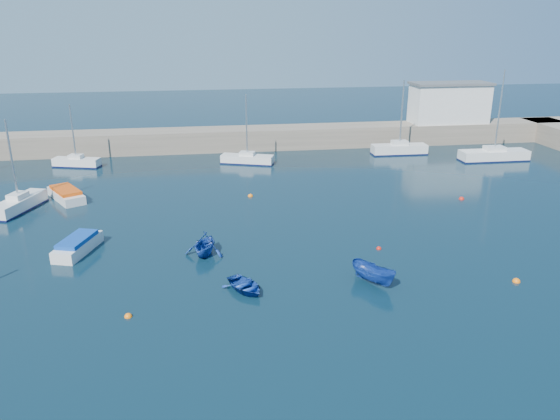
{
  "coord_description": "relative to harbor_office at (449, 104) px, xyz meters",
  "views": [
    {
      "loc": [
        -3.44,
        -22.79,
        15.57
      ],
      "look_at": [
        2.7,
        16.88,
        1.6
      ],
      "focal_mm": 35.0,
      "sensor_mm": 36.0,
      "label": 1
    }
  ],
  "objects": [
    {
      "name": "harbor_office",
      "position": [
        0.0,
        0.0,
        0.0
      ],
      "size": [
        10.0,
        4.0,
        5.0
      ],
      "primitive_type": "cube",
      "color": "silver",
      "rests_on": "back_wall"
    },
    {
      "name": "buoy_3",
      "position": [
        -28.74,
        -20.31,
        -5.1
      ],
      "size": [
        0.49,
        0.49,
        0.49
      ],
      "primitive_type": "sphere",
      "color": "orange",
      "rests_on": "ground"
    },
    {
      "name": "sailboat_3",
      "position": [
        -48.92,
        -21.19,
        -4.48
      ],
      "size": [
        3.53,
        6.14,
        7.92
      ],
      "rotation": [
        0.0,
        0.0,
        -0.34
      ],
      "color": "silver",
      "rests_on": "ground"
    },
    {
      "name": "dinghy_right",
      "position": [
        -22.97,
        -39.3,
        -4.46
      ],
      "size": [
        2.84,
        3.46,
        1.28
      ],
      "primitive_type": "imported",
      "rotation": [
        0.0,
        0.0,
        0.57
      ],
      "color": "navy",
      "rests_on": "ground"
    },
    {
      "name": "motorboat_1",
      "position": [
        -42.16,
        -31.36,
        -4.58
      ],
      "size": [
        2.94,
        4.83,
        1.12
      ],
      "rotation": [
        0.0,
        0.0,
        -0.32
      ],
      "color": "silver",
      "rests_on": "ground"
    },
    {
      "name": "sailboat_8",
      "position": [
        0.97,
        -10.81,
        -4.44
      ],
      "size": [
        8.03,
        2.31,
        10.41
      ],
      "rotation": [
        0.0,
        0.0,
        1.56
      ],
      "color": "silver",
      "rests_on": "ground"
    },
    {
      "name": "sailboat_5",
      "position": [
        -46.91,
        -6.42,
        -4.54
      ],
      "size": [
        5.41,
        2.86,
        6.99
      ],
      "rotation": [
        0.0,
        0.0,
        1.29
      ],
      "color": "silver",
      "rests_on": "ground"
    },
    {
      "name": "buoy_0",
      "position": [
        -37.7,
        -41.16,
        -5.1
      ],
      "size": [
        0.44,
        0.44,
        0.44
      ],
      "primitive_type": "sphere",
      "color": "orange",
      "rests_on": "ground"
    },
    {
      "name": "back_wall",
      "position": [
        -30.0,
        0.0,
        -3.8
      ],
      "size": [
        96.0,
        4.5,
        2.6
      ],
      "primitive_type": "cube",
      "color": "#796C5C",
      "rests_on": "ground"
    },
    {
      "name": "buoy_4",
      "position": [
        -9.59,
        -24.16,
        -5.1
      ],
      "size": [
        0.48,
        0.48,
        0.48
      ],
      "primitive_type": "sphere",
      "color": "red",
      "rests_on": "ground"
    },
    {
      "name": "buoy_2",
      "position": [
        -13.97,
        -40.48,
        -5.1
      ],
      "size": [
        0.5,
        0.5,
        0.5
      ],
      "primitive_type": "sphere",
      "color": "orange",
      "rests_on": "ground"
    },
    {
      "name": "dinghy_center",
      "position": [
        -30.98,
        -39.04,
        -4.79
      ],
      "size": [
        3.31,
        3.67,
        0.63
      ],
      "primitive_type": "imported",
      "rotation": [
        0.0,
        0.0,
        0.48
      ],
      "color": "navy",
      "rests_on": "ground"
    },
    {
      "name": "buoy_1",
      "position": [
        -20.85,
        -34.11,
        -5.1
      ],
      "size": [
        0.38,
        0.38,
        0.38
      ],
      "primitive_type": "sphere",
      "color": "red",
      "rests_on": "ground"
    },
    {
      "name": "sailboat_6",
      "position": [
        -27.82,
        -7.91,
        -4.55
      ],
      "size": [
        6.17,
        3.58,
        7.84
      ],
      "rotation": [
        0.0,
        0.0,
        1.23
      ],
      "color": "silver",
      "rests_on": "ground"
    },
    {
      "name": "dinghy_left",
      "position": [
        -33.28,
        -33.27,
        -4.27
      ],
      "size": [
        3.6,
        3.87,
        1.66
      ],
      "primitive_type": "imported",
      "rotation": [
        0.0,
        0.0,
        -0.33
      ],
      "color": "navy",
      "rests_on": "ground"
    },
    {
      "name": "motorboat_2",
      "position": [
        -45.55,
        -18.67,
        -4.59
      ],
      "size": [
        4.17,
        5.45,
        1.08
      ],
      "rotation": [
        0.0,
        0.0,
        0.52
      ],
      "color": "silver",
      "rests_on": "ground"
    },
    {
      "name": "ground",
      "position": [
        -30.0,
        -46.0,
        -5.1
      ],
      "size": [
        220.0,
        220.0,
        0.0
      ],
      "primitive_type": "plane",
      "color": "#0A212E",
      "rests_on": "ground"
    },
    {
      "name": "sailboat_7",
      "position": [
        -8.89,
        -6.08,
        -4.43
      ],
      "size": [
        6.77,
        2.05,
        8.93
      ],
      "rotation": [
        0.0,
        0.0,
        1.55
      ],
      "color": "silver",
      "rests_on": "ground"
    }
  ]
}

